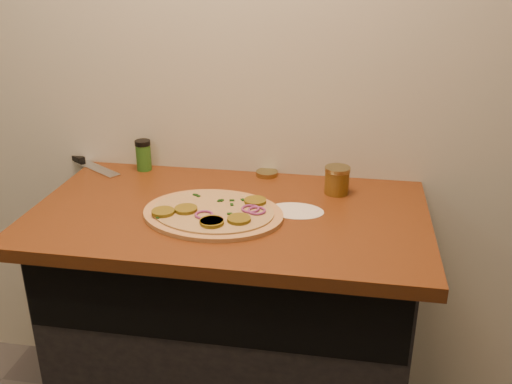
% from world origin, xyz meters
% --- Properties ---
extents(cabinet, '(1.10, 0.60, 0.86)m').
position_xyz_m(cabinet, '(0.00, 1.45, 0.43)').
color(cabinet, black).
rests_on(cabinet, ground).
extents(countertop, '(1.20, 0.70, 0.04)m').
position_xyz_m(countertop, '(0.00, 1.42, 0.88)').
color(countertop, '#642F13').
rests_on(countertop, cabinet).
extents(pizza, '(0.46, 0.46, 0.03)m').
position_xyz_m(pizza, '(-0.04, 1.36, 0.91)').
color(pizza, tan).
rests_on(pizza, countertop).
extents(chefs_knife, '(0.31, 0.22, 0.02)m').
position_xyz_m(chefs_knife, '(-0.62, 1.73, 0.91)').
color(chefs_knife, '#B7BAC1').
rests_on(chefs_knife, countertop).
extents(mason_jar_lid, '(0.09, 0.09, 0.02)m').
position_xyz_m(mason_jar_lid, '(0.07, 1.72, 0.91)').
color(mason_jar_lid, '#908453').
rests_on(mason_jar_lid, countertop).
extents(salsa_jar, '(0.08, 0.08, 0.09)m').
position_xyz_m(salsa_jar, '(0.32, 1.60, 0.95)').
color(salsa_jar, maroon).
rests_on(salsa_jar, countertop).
extents(spice_shaker, '(0.06, 0.06, 0.11)m').
position_xyz_m(spice_shaker, '(-0.37, 1.70, 0.96)').
color(spice_shaker, '#2A621E').
rests_on(spice_shaker, countertop).
extents(flour_spill, '(0.18, 0.18, 0.00)m').
position_xyz_m(flour_spill, '(0.20, 1.44, 0.90)').
color(flour_spill, silver).
rests_on(flour_spill, countertop).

